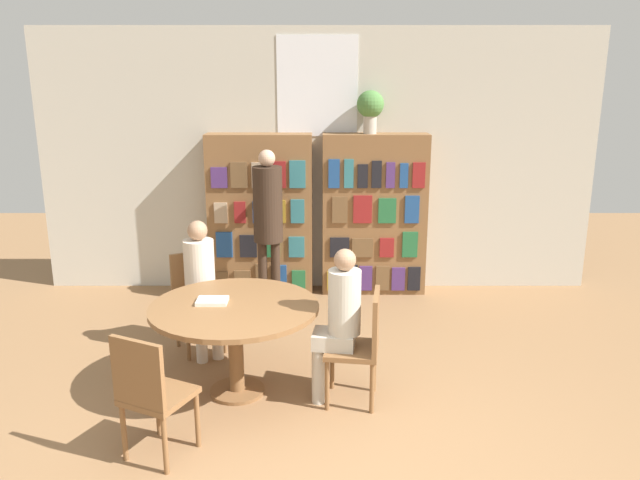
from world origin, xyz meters
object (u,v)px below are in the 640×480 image
reading_table (237,318)px  chair_near_camera (153,390)px  seated_reader_right (341,317)px  bookshelf_left (263,215)px  bookshelf_right (377,215)px  seated_reader_left (204,280)px  chair_far_side (365,342)px  flower_vase (373,107)px  chair_left_side (199,296)px  librarian_standing (271,212)px

reading_table → chair_near_camera: 1.01m
chair_near_camera → seated_reader_right: 1.48m
bookshelf_left → bookshelf_right: bearing=-0.0°
bookshelf_right → reading_table: 2.78m
reading_table → seated_reader_left: bearing=118.4°
reading_table → chair_far_side: 1.01m
flower_vase → chair_far_side: 3.06m
seated_reader_right → chair_near_camera: bearing=130.2°
seated_reader_right → chair_left_side: bearing=60.0°
bookshelf_right → seated_reader_left: bookshelf_right is taller
chair_near_camera → seated_reader_right: bearing=58.2°
chair_near_camera → seated_reader_left: 1.64m
seated_reader_left → librarian_standing: (0.50, 1.22, 0.35)m
reading_table → chair_near_camera: chair_near_camera is taller
seated_reader_left → librarian_standing: 1.37m
chair_left_side → seated_reader_right: seated_reader_right is taller
chair_near_camera → bookshelf_right: bearing=88.4°
flower_vase → reading_table: flower_vase is taller
bookshelf_left → seated_reader_right: bookshelf_left is taller
bookshelf_left → chair_far_side: bookshelf_left is taller
chair_left_side → seated_reader_right: 1.63m
chair_left_side → bookshelf_right: bearing=-166.8°
seated_reader_left → seated_reader_right: 1.46m
seated_reader_left → chair_far_side: bearing=119.9°
bookshelf_right → seated_reader_left: 2.42m
reading_table → chair_left_side: (-0.47, 0.88, -0.14)m
reading_table → librarian_standing: 1.99m
reading_table → bookshelf_right: bearing=62.2°
chair_near_camera → librarian_standing: (0.55, 2.84, 0.56)m
chair_near_camera → chair_left_side: 1.78m
chair_near_camera → chair_far_side: bearing=54.0°
bookshelf_right → flower_vase: 1.22m
bookshelf_left → chair_left_side: 1.68m
bookshelf_left → bookshelf_right: same height
bookshelf_left → librarian_standing: (0.13, -0.50, 0.14)m
bookshelf_right → flower_vase: flower_vase is taller
bookshelf_right → chair_left_side: size_ratio=2.05×
seated_reader_left → seated_reader_right: (1.20, -0.83, -0.02)m
bookshelf_right → flower_vase: (-0.07, 0.01, 1.22)m
bookshelf_left → chair_left_side: size_ratio=2.05×
flower_vase → chair_far_side: bearing=-95.1°
reading_table → seated_reader_right: 0.82m
chair_left_side → chair_far_side: size_ratio=1.00×
flower_vase → chair_left_side: flower_vase is taller
flower_vase → bookshelf_right: bearing=-4.2°
chair_near_camera → chair_far_side: size_ratio=1.00×
bookshelf_right → flower_vase: size_ratio=3.90×
chair_near_camera → seated_reader_left: seated_reader_left is taller
bookshelf_left → seated_reader_right: size_ratio=1.49×
flower_vase → chair_far_side: (-0.23, -2.58, -1.63)m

